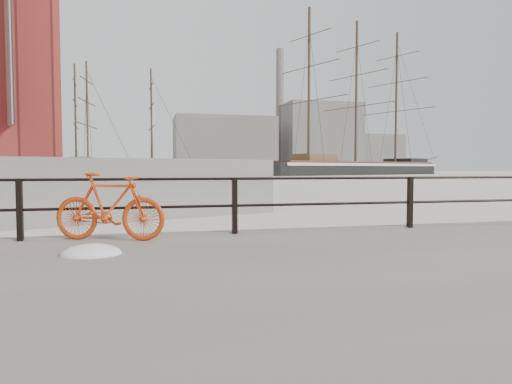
{
  "coord_description": "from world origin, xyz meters",
  "views": [
    {
      "loc": [
        -5.03,
        -8.09,
        1.52
      ],
      "look_at": [
        -2.71,
        1.5,
        1.0
      ],
      "focal_mm": 32.0,
      "sensor_mm": 36.0,
      "label": 1
    }
  ],
  "objects": [
    {
      "name": "smokestack",
      "position": [
        42.0,
        150.0,
        22.0
      ],
      "size": [
        2.8,
        2.8,
        44.0
      ],
      "primitive_type": "cylinder",
      "color": "gray",
      "rests_on": "ground"
    },
    {
      "name": "guardrail",
      "position": [
        0.0,
        -0.15,
        0.85
      ],
      "size": [
        28.0,
        0.1,
        1.0
      ],
      "primitive_type": null,
      "color": "black",
      "rests_on": "promenade"
    },
    {
      "name": "ground",
      "position": [
        0.0,
        0.0,
        0.0
      ],
      "size": [
        400.0,
        400.0,
        0.0
      ],
      "primitive_type": "plane",
      "color": "white",
      "rests_on": "ground"
    },
    {
      "name": "schooner_left",
      "position": [
        -20.02,
        71.68,
        0.0
      ],
      "size": [
        27.53,
        15.58,
        19.63
      ],
      "primitive_type": null,
      "rotation": [
        0.0,
        0.0,
        -0.15
      ],
      "color": "silver",
      "rests_on": "ground"
    },
    {
      "name": "bicycle",
      "position": [
        -5.61,
        -0.44,
        0.9
      ],
      "size": [
        1.8,
        0.87,
        1.1
      ],
      "primitive_type": "imported",
      "rotation": [
        0.0,
        0.0,
        -0.34
      ],
      "color": "#C7390D",
      "rests_on": "promenade"
    },
    {
      "name": "schooner_mid",
      "position": [
        -10.4,
        78.06,
        0.0
      ],
      "size": [
        29.52,
        14.19,
        20.67
      ],
      "primitive_type": null,
      "rotation": [
        0.0,
        0.0,
        0.07
      ],
      "color": "beige",
      "rests_on": "ground"
    },
    {
      "name": "industrial_east",
      "position": [
        78.0,
        150.0,
        7.0
      ],
      "size": [
        20.0,
        16.0,
        14.0
      ],
      "primitive_type": "cube",
      "color": "gray",
      "rests_on": "ground"
    },
    {
      "name": "industrial_west",
      "position": [
        20.0,
        140.0,
        9.0
      ],
      "size": [
        32.0,
        18.0,
        18.0
      ],
      "primitive_type": "cube",
      "color": "gray",
      "rests_on": "ground"
    },
    {
      "name": "barque_black",
      "position": [
        42.01,
        88.76,
        0.0
      ],
      "size": [
        68.09,
        44.92,
        36.4
      ],
      "primitive_type": null,
      "rotation": [
        0.0,
        0.0,
        0.4
      ],
      "color": "black",
      "rests_on": "ground"
    },
    {
      "name": "industrial_mid",
      "position": [
        55.0,
        145.0,
        12.0
      ],
      "size": [
        26.0,
        20.0,
        24.0
      ],
      "primitive_type": "cube",
      "color": "gray",
      "rests_on": "ground"
    }
  ]
}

